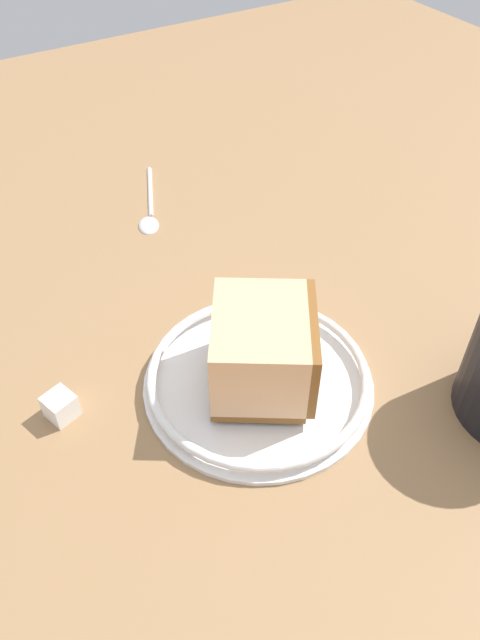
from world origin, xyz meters
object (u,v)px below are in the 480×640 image
(teaspoon, at_px, (151,211))
(cake_slice, at_px, (263,349))
(small_plate, at_px, (258,378))
(sugar_cube, at_px, (60,406))

(teaspoon, bearing_deg, cake_slice, 174.34)
(cake_slice, height_order, teaspoon, cake_slice)
(cake_slice, relative_size, teaspoon, 0.93)
(small_plate, relative_size, cake_slice, 1.59)
(small_plate, bearing_deg, teaspoon, -6.23)
(cake_slice, xyz_separation_m, sugar_cube, (0.05, 0.14, -0.03))
(cake_slice, bearing_deg, teaspoon, -5.66)
(teaspoon, xyz_separation_m, sugar_cube, (-0.20, 0.16, 0.01))
(small_plate, relative_size, sugar_cube, 8.77)
(cake_slice, height_order, sugar_cube, cake_slice)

